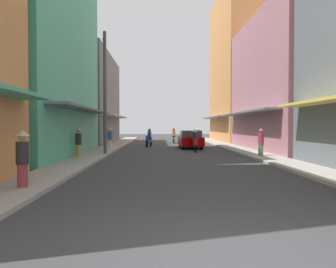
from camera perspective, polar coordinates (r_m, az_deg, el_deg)
The scene contains 17 objects.
ground_plane at distance 22.45m, azimuth 1.01°, elevation -3.20°, with size 95.93×95.93×0.00m, color #38383A.
sidewalk_left at distance 22.76m, azimuth -11.70°, elevation -3.01°, with size 1.77×51.61×0.12m, color #9E9991.
sidewalk_right at distance 23.23m, azimuth 13.45°, elevation -2.93°, with size 1.77×51.61×0.12m, color #ADA89E.
building_left_mid at distance 21.89m, azimuth -23.97°, elevation 19.38°, with size 7.05×12.77×17.22m.
building_left_far at distance 34.30m, azimuth -14.98°, elevation 5.94°, with size 7.05×13.44×9.06m.
building_right_mid at distance 25.83m, azimuth 21.17°, elevation 8.34°, with size 7.05×13.29×9.93m.
building_right_far at distance 38.83m, azimuth 13.39°, elevation 11.27°, with size 7.05×12.65×16.93m.
motorbike_silver at distance 33.75m, azimuth 1.00°, elevation -0.43°, with size 0.55×1.81×1.58m.
motorbike_red at distance 22.69m, azimuth 4.84°, elevation -1.37°, with size 0.55×1.81×1.58m.
motorbike_green at distance 34.38m, azimuth 5.33°, elevation -0.40°, with size 0.55×1.81×1.58m.
motorbike_blue at distance 27.99m, azimuth -3.42°, elevation -0.83°, with size 0.67×1.77×1.58m.
parked_car at distance 26.07m, azimuth 3.98°, elevation -0.92°, with size 1.80×4.12×1.45m.
pedestrian_foreground at distance 9.84m, azimuth -24.49°, elevation -3.73°, with size 0.44×0.44×1.71m.
pedestrian_far at distance 18.60m, azimuth -15.65°, elevation -1.21°, with size 0.44×0.44×1.73m.
pedestrian_midway at distance 24.59m, azimuth -10.33°, elevation -0.59°, with size 0.44×0.44×1.69m.
pedestrian_crossing at distance 19.01m, azimuth 16.19°, elevation -1.60°, with size 0.34×0.34×1.66m.
utility_pole at distance 20.29m, azimuth -11.17°, elevation 7.29°, with size 0.20×1.20×7.63m.
Camera 1 is at (-1.09, -4.54, 1.83)m, focal length 34.27 mm.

